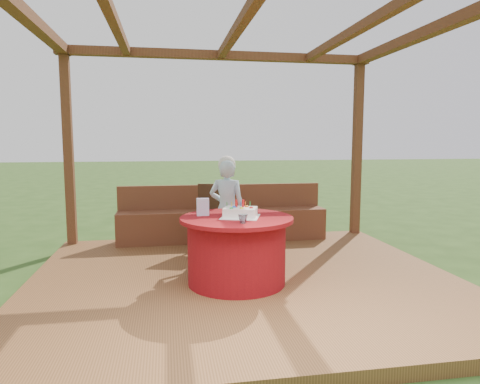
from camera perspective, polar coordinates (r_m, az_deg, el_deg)
name	(u,v)px	position (r m, az deg, el deg)	size (l,w,h in m)	color
ground	(244,287)	(4.71, 0.53, -12.52)	(60.00, 60.00, 0.00)	#274617
deck	(244,281)	(4.70, 0.53, -11.83)	(4.50, 4.00, 0.12)	brown
pergola	(244,57)	(4.53, 0.57, 17.58)	(4.50, 4.00, 2.72)	brown
bench	(223,222)	(6.26, -2.31, -4.03)	(3.00, 0.42, 0.80)	brown
table	(237,249)	(4.37, -0.46, -7.67)	(1.14, 1.14, 0.68)	maroon
chair	(212,214)	(5.64, -3.70, -2.98)	(0.52, 0.52, 0.87)	#3A2112
elderly_woman	(227,207)	(5.24, -1.74, -1.98)	(0.52, 0.44, 1.27)	#9BCCE7
birthday_cake	(240,212)	(4.28, 0.05, -2.70)	(0.46, 0.46, 0.17)	white
gift_bag	(203,207)	(4.39, -4.98, -1.99)	(0.12, 0.08, 0.18)	#F19CD1
drinking_glass	(243,219)	(3.96, 0.40, -3.59)	(0.09, 0.09, 0.08)	silver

